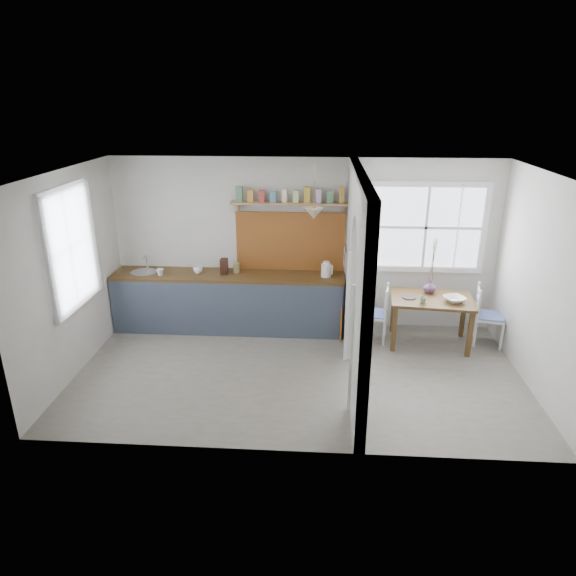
# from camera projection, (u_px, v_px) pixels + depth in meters

# --- Properties ---
(floor) EXTENTS (5.80, 3.20, 0.01)m
(floor) POSITION_uv_depth(u_px,v_px,m) (298.00, 372.00, 6.78)
(floor) COLOR #6B6351
(floor) RESTS_ON ground
(ceiling) EXTENTS (5.80, 3.20, 0.01)m
(ceiling) POSITION_uv_depth(u_px,v_px,m) (300.00, 173.00, 5.85)
(ceiling) COLOR #BCBCBC
(ceiling) RESTS_ON walls
(walls) EXTENTS (5.81, 3.21, 2.60)m
(walls) POSITION_uv_depth(u_px,v_px,m) (299.00, 280.00, 6.31)
(walls) COLOR #BCBCBC
(walls) RESTS_ON floor
(partition) EXTENTS (0.12, 3.20, 2.60)m
(partition) POSITION_uv_depth(u_px,v_px,m) (356.00, 268.00, 6.27)
(partition) COLOR #BCBCBC
(partition) RESTS_ON floor
(kitchen_window) EXTENTS (0.10, 1.16, 1.50)m
(kitchen_window) POSITION_uv_depth(u_px,v_px,m) (69.00, 248.00, 6.37)
(kitchen_window) COLOR white
(kitchen_window) RESTS_ON walls
(nook_window) EXTENTS (1.76, 0.10, 1.30)m
(nook_window) POSITION_uv_depth(u_px,v_px,m) (426.00, 228.00, 7.55)
(nook_window) COLOR white
(nook_window) RESTS_ON walls
(counter) EXTENTS (3.50, 0.60, 0.90)m
(counter) POSITION_uv_depth(u_px,v_px,m) (230.00, 301.00, 7.92)
(counter) COLOR #48311A
(counter) RESTS_ON floor
(sink) EXTENTS (0.40, 0.40, 0.02)m
(sink) POSITION_uv_depth(u_px,v_px,m) (144.00, 273.00, 7.82)
(sink) COLOR #B8B9BC
(sink) RESTS_ON counter
(backsplash) EXTENTS (1.65, 0.03, 0.90)m
(backsplash) POSITION_uv_depth(u_px,v_px,m) (290.00, 241.00, 7.78)
(backsplash) COLOR #965820
(backsplash) RESTS_ON walls
(shelf) EXTENTS (1.75, 0.20, 0.21)m
(shelf) POSITION_uv_depth(u_px,v_px,m) (290.00, 199.00, 7.47)
(shelf) COLOR tan
(shelf) RESTS_ON walls
(pendant_lamp) EXTENTS (0.26, 0.26, 0.16)m
(pendant_lamp) POSITION_uv_depth(u_px,v_px,m) (314.00, 213.00, 7.17)
(pendant_lamp) COLOR white
(pendant_lamp) RESTS_ON ceiling
(utensil_rail) EXTENTS (0.02, 0.50, 0.02)m
(utensil_rail) POSITION_uv_depth(u_px,v_px,m) (346.00, 249.00, 7.06)
(utensil_rail) COLOR #B8B9BC
(utensil_rail) RESTS_ON partition
(dining_table) EXTENTS (1.22, 0.88, 0.72)m
(dining_table) POSITION_uv_depth(u_px,v_px,m) (430.00, 321.00, 7.45)
(dining_table) COLOR #48311A
(dining_table) RESTS_ON floor
(chair_left) EXTENTS (0.45, 0.45, 0.85)m
(chair_left) POSITION_uv_depth(u_px,v_px,m) (374.00, 313.00, 7.54)
(chair_left) COLOR white
(chair_left) RESTS_ON floor
(chair_right) EXTENTS (0.48, 0.48, 0.88)m
(chair_right) POSITION_uv_depth(u_px,v_px,m) (489.00, 316.00, 7.42)
(chair_right) COLOR white
(chair_right) RESTS_ON floor
(kettle) EXTENTS (0.23, 0.21, 0.23)m
(kettle) POSITION_uv_depth(u_px,v_px,m) (326.00, 269.00, 7.59)
(kettle) COLOR white
(kettle) RESTS_ON counter
(mug_a) EXTENTS (0.12, 0.12, 0.10)m
(mug_a) POSITION_uv_depth(u_px,v_px,m) (160.00, 272.00, 7.67)
(mug_a) COLOR white
(mug_a) RESTS_ON counter
(mug_b) EXTENTS (0.14, 0.14, 0.11)m
(mug_b) POSITION_uv_depth(u_px,v_px,m) (198.00, 270.00, 7.76)
(mug_b) COLOR white
(mug_b) RESTS_ON counter
(knife_block) EXTENTS (0.11, 0.15, 0.23)m
(knife_block) POSITION_uv_depth(u_px,v_px,m) (224.00, 266.00, 7.73)
(knife_block) COLOR #432318
(knife_block) RESTS_ON counter
(jar) EXTENTS (0.12, 0.12, 0.16)m
(jar) POSITION_uv_depth(u_px,v_px,m) (237.00, 268.00, 7.77)
(jar) COLOR olive
(jar) RESTS_ON counter
(towel_magenta) EXTENTS (0.02, 0.03, 0.50)m
(towel_magenta) POSITION_uv_depth(u_px,v_px,m) (341.00, 324.00, 7.55)
(towel_magenta) COLOR #C23D8B
(towel_magenta) RESTS_ON counter
(towel_orange) EXTENTS (0.02, 0.03, 0.50)m
(towel_orange) POSITION_uv_depth(u_px,v_px,m) (341.00, 327.00, 7.52)
(towel_orange) COLOR #BC6816
(towel_orange) RESTS_ON counter
(bowl) EXTENTS (0.37, 0.37, 0.07)m
(bowl) POSITION_uv_depth(u_px,v_px,m) (455.00, 299.00, 7.18)
(bowl) COLOR white
(bowl) RESTS_ON dining_table
(table_cup) EXTENTS (0.10, 0.10, 0.09)m
(table_cup) POSITION_uv_depth(u_px,v_px,m) (423.00, 300.00, 7.14)
(table_cup) COLOR #7CA683
(table_cup) RESTS_ON dining_table
(plate) EXTENTS (0.25, 0.25, 0.02)m
(plate) POSITION_uv_depth(u_px,v_px,m) (409.00, 297.00, 7.33)
(plate) COLOR #302526
(plate) RESTS_ON dining_table
(vase) EXTENTS (0.20, 0.20, 0.19)m
(vase) POSITION_uv_depth(u_px,v_px,m) (430.00, 287.00, 7.48)
(vase) COLOR #55355B
(vase) RESTS_ON dining_table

